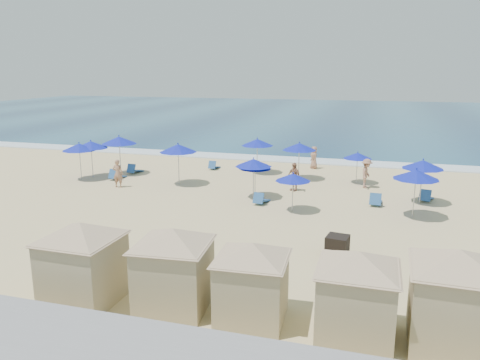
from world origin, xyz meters
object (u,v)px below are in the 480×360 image
umbrella_10 (423,164)px  cabana_0 (82,252)px  umbrella_8 (293,177)px  cabana_4 (456,286)px  umbrella_7 (299,147)px  beachgoer_0 (118,173)px  cabana_2 (252,271)px  umbrella_4 (257,142)px  beachgoer_1 (294,177)px  umbrella_2 (119,140)px  umbrella_11 (416,174)px  cabana_3 (357,284)px  umbrella_5 (255,165)px  umbrella_6 (253,163)px  trash_bin (337,246)px  umbrella_1 (79,147)px  umbrella_0 (91,145)px  umbrella_3 (178,148)px  beachgoer_3 (314,157)px  umbrella_9 (358,156)px  beachgoer_2 (366,173)px  cabana_1 (173,258)px

umbrella_10 → cabana_0: bearing=-126.4°
umbrella_8 → umbrella_10: 7.30m
cabana_4 → umbrella_8: size_ratio=2.28×
umbrella_7 → beachgoer_0: bearing=-152.6°
cabana_2 → umbrella_7: size_ratio=1.63×
beachgoer_0 → umbrella_4: bearing=-146.9°
beachgoer_0 → beachgoer_1: bearing=-176.4°
umbrella_2 → umbrella_11: (19.04, -4.75, -0.20)m
cabana_3 → umbrella_5: (-6.30, 13.23, 0.28)m
umbrella_5 → umbrella_6: 0.32m
cabana_3 → umbrella_4: 20.96m
trash_bin → umbrella_11: 7.06m
cabana_2 → umbrella_6: (-3.40, 12.88, 0.55)m
cabana_0 → cabana_4: bearing=3.4°
umbrella_1 → umbrella_2: 2.79m
umbrella_0 → umbrella_2: size_ratio=0.94×
umbrella_10 → umbrella_11: size_ratio=0.99×
umbrella_1 → umbrella_2: size_ratio=0.91×
umbrella_6 → cabana_3: bearing=-64.0°
cabana_0 → umbrella_3: cabana_0 is taller
umbrella_5 → beachgoer_3: bearing=76.6°
umbrella_9 → beachgoer_0: umbrella_9 is taller
cabana_3 → umbrella_1: cabana_3 is taller
umbrella_11 → beachgoer_3: size_ratio=1.52×
umbrella_2 → umbrella_11: bearing=-14.0°
cabana_2 → umbrella_8: cabana_2 is taller
umbrella_0 → umbrella_6: 11.98m
umbrella_2 → umbrella_8: bearing=-22.4°
umbrella_5 → beachgoer_2: umbrella_5 is taller
umbrella_5 → umbrella_0: bearing=171.6°
beachgoer_0 → beachgoer_1: (10.61, 2.27, -0.02)m
umbrella_2 → beachgoer_2: 16.69m
umbrella_8 → cabana_0: bearing=-111.6°
umbrella_5 → beachgoer_1: umbrella_5 is taller
umbrella_0 → umbrella_8: size_ratio=1.24×
umbrella_0 → beachgoer_2: (17.88, 2.25, -1.32)m
umbrella_7 → beachgoer_3: bearing=82.6°
cabana_3 → beachgoer_3: cabana_3 is taller
umbrella_7 → beachgoer_0: size_ratio=1.44×
cabana_4 → umbrella_1: size_ratio=1.88×
umbrella_6 → cabana_4: bearing=-55.3°
cabana_2 → umbrella_10: size_ratio=1.66×
umbrella_0 → umbrella_1: (-0.39, -0.75, -0.05)m
umbrella_3 → beachgoer_3: size_ratio=1.63×
umbrella_4 → umbrella_11: bearing=-37.8°
cabana_1 → umbrella_8: bearing=81.4°
cabana_2 → beachgoer_3: 22.12m
umbrella_4 → umbrella_0: bearing=-156.7°
cabana_3 → umbrella_3: (-11.72, 14.80, 0.76)m
umbrella_3 → umbrella_5: umbrella_3 is taller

